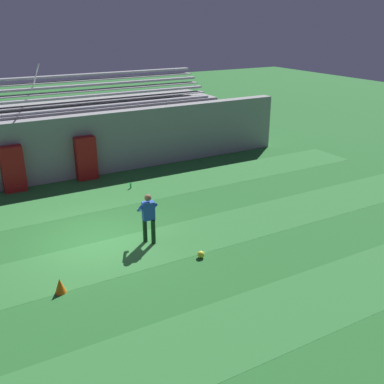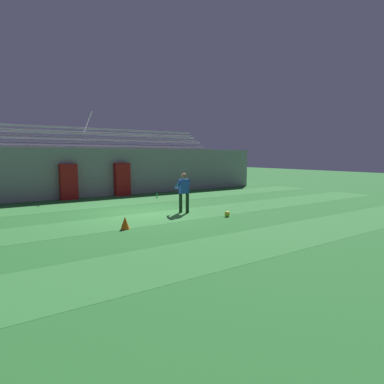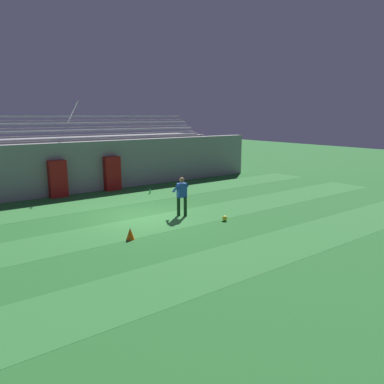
# 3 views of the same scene
# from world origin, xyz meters

# --- Properties ---
(ground_plane) EXTENTS (80.00, 80.00, 0.00)m
(ground_plane) POSITION_xyz_m (0.00, 0.00, 0.00)
(ground_plane) COLOR #286B2D
(turf_stripe_near) EXTENTS (28.00, 2.34, 0.01)m
(turf_stripe_near) POSITION_xyz_m (0.00, -6.00, 0.00)
(turf_stripe_near) COLOR #337A38
(turf_stripe_near) RESTS_ON ground
(turf_stripe_mid) EXTENTS (28.00, 2.34, 0.01)m
(turf_stripe_mid) POSITION_xyz_m (0.00, -1.31, 0.00)
(turf_stripe_mid) COLOR #337A38
(turf_stripe_mid) RESTS_ON ground
(turf_stripe_far) EXTENTS (28.00, 2.34, 0.01)m
(turf_stripe_far) POSITION_xyz_m (0.00, 3.37, 0.00)
(turf_stripe_far) COLOR #337A38
(turf_stripe_far) RESTS_ON ground
(back_wall) EXTENTS (24.00, 0.60, 2.80)m
(back_wall) POSITION_xyz_m (0.00, 6.50, 1.40)
(back_wall) COLOR gray
(back_wall) RESTS_ON ground
(padding_pillar_gate_left) EXTENTS (0.90, 0.44, 1.93)m
(padding_pillar_gate_left) POSITION_xyz_m (-1.54, 5.95, 0.97)
(padding_pillar_gate_left) COLOR maroon
(padding_pillar_gate_left) RESTS_ON ground
(padding_pillar_gate_right) EXTENTS (0.90, 0.44, 1.93)m
(padding_pillar_gate_right) POSITION_xyz_m (1.54, 5.95, 0.97)
(padding_pillar_gate_right) COLOR maroon
(padding_pillar_gate_right) RESTS_ON ground
(bleacher_stand) EXTENTS (18.00, 3.35, 5.03)m
(bleacher_stand) POSITION_xyz_m (0.00, 8.49, 1.50)
(bleacher_stand) COLOR gray
(bleacher_stand) RESTS_ON ground
(goalkeeper) EXTENTS (0.64, 0.62, 1.67)m
(goalkeeper) POSITION_xyz_m (1.43, -0.99, 0.95)
(goalkeeper) COLOR #143319
(goalkeeper) RESTS_ON ground
(soccer_ball) EXTENTS (0.22, 0.22, 0.22)m
(soccer_ball) POSITION_xyz_m (2.38, -2.68, 0.11)
(soccer_ball) COLOR yellow
(soccer_ball) RESTS_ON ground
(traffic_cone) EXTENTS (0.30, 0.30, 0.42)m
(traffic_cone) POSITION_xyz_m (-1.80, -2.44, 0.21)
(traffic_cone) COLOR orange
(traffic_cone) RESTS_ON ground
(water_bottle) EXTENTS (0.07, 0.07, 0.24)m
(water_bottle) POSITION_xyz_m (2.77, 3.89, 0.12)
(water_bottle) COLOR green
(water_bottle) RESTS_ON ground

